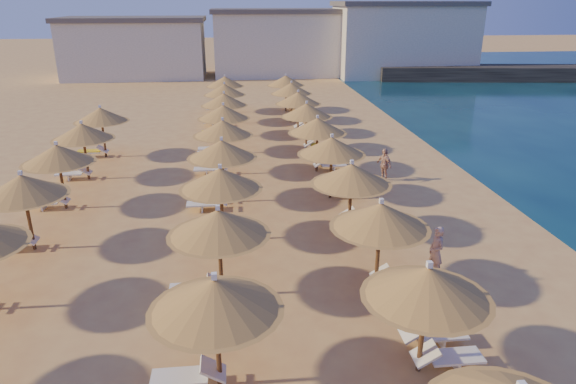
{
  "coord_description": "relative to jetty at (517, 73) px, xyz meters",
  "views": [
    {
      "loc": [
        -1.8,
        -14.5,
        8.31
      ],
      "look_at": [
        0.21,
        4.0,
        1.3
      ],
      "focal_mm": 32.0,
      "sensor_mm": 36.0,
      "label": 1
    }
  ],
  "objects": [
    {
      "name": "ground",
      "position": [
        -29.22,
        -39.41,
        -0.75
      ],
      "size": [
        220.0,
        220.0,
        0.0
      ],
      "primitive_type": "plane",
      "color": "tan",
      "rests_on": "ground"
    },
    {
      "name": "jetty",
      "position": [
        0.0,
        0.0,
        0.0
      ],
      "size": [
        30.26,
        7.67,
        1.5
      ],
      "primitive_type": "cube",
      "rotation": [
        0.0,
        0.0,
        -0.12
      ],
      "color": "black",
      "rests_on": "ground"
    },
    {
      "name": "hotel_blocks",
      "position": [
        -25.01,
        6.18,
        2.95
      ],
      "size": [
        45.68,
        10.9,
        8.1
      ],
      "color": "silver",
      "rests_on": "ground"
    },
    {
      "name": "parasol_row_east",
      "position": [
        -26.85,
        -32.91,
        1.6
      ],
      "size": [
        2.98,
        41.07,
        2.92
      ],
      "color": "brown",
      "rests_on": "ground"
    },
    {
      "name": "parasol_row_west",
      "position": [
        -31.55,
        -32.91,
        1.6
      ],
      "size": [
        2.98,
        41.07,
        2.92
      ],
      "color": "brown",
      "rests_on": "ground"
    },
    {
      "name": "parasol_row_inland",
      "position": [
        -38.21,
        -34.82,
        1.6
      ],
      "size": [
        2.98,
        22.03,
        2.92
      ],
      "color": "brown",
      "rests_on": "ground"
    },
    {
      "name": "loungers",
      "position": [
        -30.67,
        -33.24,
        -0.41
      ],
      "size": [
        14.44,
        39.59,
        0.66
      ],
      "color": "white",
      "rests_on": "ground"
    },
    {
      "name": "beachgoer_c",
      "position": [
        -23.85,
        -30.9,
        0.06
      ],
      "size": [
        0.77,
        1.03,
        1.62
      ],
      "primitive_type": "imported",
      "rotation": [
        0.0,
        0.0,
        -1.12
      ],
      "color": "tan",
      "rests_on": "ground"
    },
    {
      "name": "beachgoer_a",
      "position": [
        -24.82,
        -40.05,
        0.1
      ],
      "size": [
        0.49,
        0.67,
        1.69
      ],
      "primitive_type": "imported",
      "rotation": [
        0.0,
        0.0,
        -1.43
      ],
      "color": "tan",
      "rests_on": "ground"
    }
  ]
}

